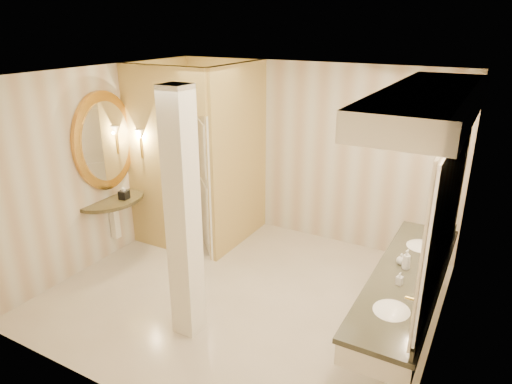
# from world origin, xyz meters

# --- Properties ---
(floor) EXTENTS (4.50, 4.50, 0.00)m
(floor) POSITION_xyz_m (0.00, 0.00, 0.00)
(floor) COLOR beige
(floor) RESTS_ON ground
(ceiling) EXTENTS (4.50, 4.50, 0.00)m
(ceiling) POSITION_xyz_m (0.00, 0.00, 2.70)
(ceiling) COLOR white
(ceiling) RESTS_ON wall_back
(wall_back) EXTENTS (4.50, 0.02, 2.70)m
(wall_back) POSITION_xyz_m (0.00, 2.00, 1.35)
(wall_back) COLOR beige
(wall_back) RESTS_ON floor
(wall_front) EXTENTS (4.50, 0.02, 2.70)m
(wall_front) POSITION_xyz_m (0.00, -2.00, 1.35)
(wall_front) COLOR beige
(wall_front) RESTS_ON floor
(wall_left) EXTENTS (0.02, 4.00, 2.70)m
(wall_left) POSITION_xyz_m (-2.25, 0.00, 1.35)
(wall_left) COLOR beige
(wall_left) RESTS_ON floor
(wall_right) EXTENTS (0.02, 4.00, 2.70)m
(wall_right) POSITION_xyz_m (2.25, 0.00, 1.35)
(wall_right) COLOR beige
(wall_right) RESTS_ON floor
(toilet_closet) EXTENTS (1.50, 1.55, 2.70)m
(toilet_closet) POSITION_xyz_m (-1.14, 0.96, 1.39)
(toilet_closet) COLOR tan
(toilet_closet) RESTS_ON floor
(wall_sconce) EXTENTS (0.14, 0.14, 0.42)m
(wall_sconce) POSITION_xyz_m (-1.93, 0.43, 1.73)
(wall_sconce) COLOR gold
(wall_sconce) RESTS_ON toilet_closet
(vanity) EXTENTS (0.75, 2.76, 2.09)m
(vanity) POSITION_xyz_m (1.98, -0.07, 1.63)
(vanity) COLOR white
(vanity) RESTS_ON floor
(console_shelf) EXTENTS (1.05, 1.05, 1.98)m
(console_shelf) POSITION_xyz_m (-2.21, 0.03, 1.35)
(console_shelf) COLOR black
(console_shelf) RESTS_ON floor
(pillar) EXTENTS (0.27, 0.27, 2.70)m
(pillar) POSITION_xyz_m (-0.18, -0.90, 1.35)
(pillar) COLOR white
(pillar) RESTS_ON floor
(tissue_box) EXTENTS (0.13, 0.13, 0.12)m
(tissue_box) POSITION_xyz_m (-2.00, 0.09, 0.94)
(tissue_box) COLOR black
(tissue_box) RESTS_ON console_shelf
(toilet) EXTENTS (0.60, 0.80, 0.72)m
(toilet) POSITION_xyz_m (-1.83, 1.44, 0.36)
(toilet) COLOR white
(toilet) RESTS_ON floor
(soap_bottle_a) EXTENTS (0.07, 0.07, 0.13)m
(soap_bottle_a) POSITION_xyz_m (1.91, -0.30, 0.94)
(soap_bottle_a) COLOR beige
(soap_bottle_a) RESTS_ON vanity
(soap_bottle_b) EXTENTS (0.10, 0.10, 0.12)m
(soap_bottle_b) POSITION_xyz_m (1.84, 0.10, 0.93)
(soap_bottle_b) COLOR silver
(soap_bottle_b) RESTS_ON vanity
(soap_bottle_c) EXTENTS (0.10, 0.10, 0.22)m
(soap_bottle_c) POSITION_xyz_m (1.90, 0.03, 0.98)
(soap_bottle_c) COLOR #C6B28C
(soap_bottle_c) RESTS_ON vanity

